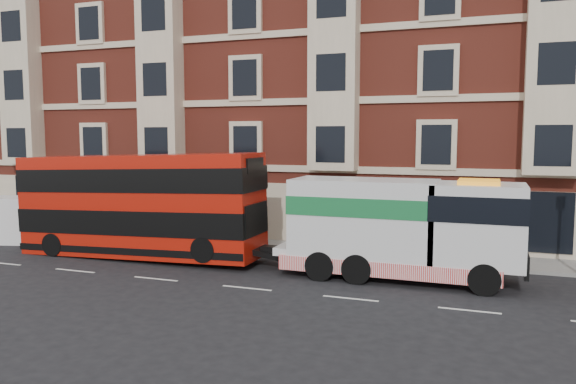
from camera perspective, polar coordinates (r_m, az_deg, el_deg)
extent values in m
plane|color=black|center=(21.51, -4.20, -9.72)|extent=(120.00, 120.00, 0.00)
cube|color=slate|center=(28.32, 2.05, -5.78)|extent=(90.00, 3.00, 0.15)
cube|color=maroon|center=(35.00, 6.75, 11.07)|extent=(45.00, 12.00, 18.00)
cylinder|color=black|center=(29.22, -10.01, -1.38)|extent=(0.14, 0.14, 4.00)
cube|color=black|center=(29.04, -10.08, 2.74)|extent=(0.35, 0.15, 0.50)
cube|color=#AF1609|center=(27.23, -14.90, -1.27)|extent=(11.90, 2.66, 4.67)
cube|color=black|center=(27.32, -14.86, -2.71)|extent=(11.94, 2.72, 1.12)
cube|color=black|center=(27.11, -14.96, 1.29)|extent=(11.94, 2.72, 1.06)
cylinder|color=black|center=(29.11, -22.72, -4.95)|extent=(1.10, 0.34, 1.10)
cylinder|color=black|center=(30.88, -19.70, -4.25)|extent=(1.10, 0.34, 1.10)
cylinder|color=black|center=(24.38, -8.57, -5.82)|extent=(1.10, 0.34, 1.10)
cylinder|color=black|center=(26.47, -6.09, -4.87)|extent=(1.10, 0.34, 1.10)
cube|color=silver|center=(22.93, 10.83, -6.24)|extent=(9.56, 2.44, 0.32)
cube|color=silver|center=(22.41, 18.70, -3.13)|extent=(3.40, 2.66, 3.08)
cube|color=silver|center=(22.90, 7.74, -2.56)|extent=(5.74, 2.66, 3.08)
cube|color=#176834|center=(22.83, 7.76, -1.24)|extent=(5.79, 2.70, 0.74)
cube|color=red|center=(23.04, 10.28, -7.12)|extent=(8.50, 2.72, 0.58)
cylinder|color=black|center=(21.58, 19.32, -8.38)|extent=(1.17, 0.37, 1.17)
cylinder|color=black|center=(23.92, 19.40, -7.01)|extent=(1.17, 0.37, 1.17)
cylinder|color=black|center=(22.10, 7.01, -7.76)|extent=(1.17, 0.42, 1.17)
cylinder|color=black|center=(24.39, 8.28, -6.49)|extent=(1.17, 0.42, 1.17)
cylinder|color=black|center=(22.47, 3.28, -7.50)|extent=(1.17, 0.42, 1.17)
cylinder|color=black|center=(24.72, 4.89, -6.29)|extent=(1.17, 0.42, 1.17)
cube|color=white|center=(33.64, -26.22, -2.55)|extent=(5.04, 3.10, 2.45)
cylinder|color=black|center=(32.26, -24.63, -4.37)|extent=(0.75, 0.42, 0.72)
cylinder|color=black|center=(33.82, -23.18, -3.86)|extent=(0.75, 0.42, 0.72)
imported|color=#1D1C39|center=(29.39, -10.17, -3.69)|extent=(0.70, 0.67, 1.61)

